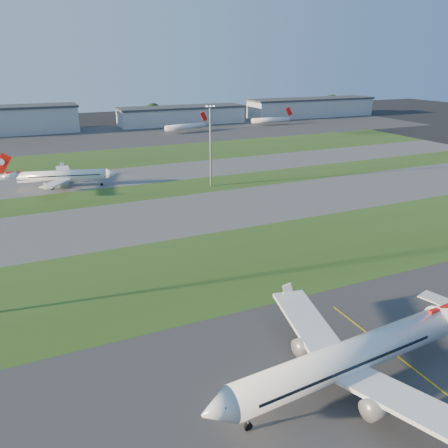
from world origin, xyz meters
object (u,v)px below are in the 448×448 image
mini_jet_far (271,120)px  light_mast_centre (210,141)px  mini_jet_near (186,126)px  airliner_parked (349,358)px  airliner_taxiing (62,176)px

mini_jet_far → light_mast_centre: light_mast_centre is taller
mini_jet_near → light_mast_centre: (-30.64, -112.55, 11.53)m
mini_jet_near → light_mast_centre: light_mast_centre is taller
mini_jet_far → light_mast_centre: bearing=-124.3°
light_mast_centre → airliner_parked: bearing=-102.2°
mini_jet_near → mini_jet_far: (59.67, 6.41, 0.00)m
airliner_parked → light_mast_centre: 96.85m
airliner_parked → mini_jet_far: size_ratio=1.40×
airliner_taxiing → mini_jet_near: 120.88m
mini_jet_near → light_mast_centre: bearing=-119.0°
airliner_parked → mini_jet_near: (51.03, 206.65, -1.10)m
mini_jet_near → mini_jet_far: bearing=-7.7°
airliner_taxiing → mini_jet_near: (75.13, 94.69, -0.45)m
airliner_taxiing → mini_jet_far: bearing=-129.1°
airliner_parked → airliner_taxiing: size_ratio=1.20×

